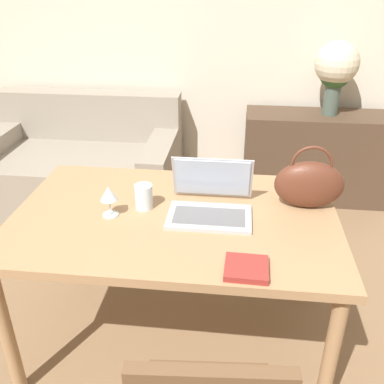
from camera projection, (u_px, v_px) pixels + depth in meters
wall_back at (225, 23)px, 3.39m from camera, size 10.00×0.06×2.70m
dining_table at (175, 229)px, 1.97m from camera, size 1.47×0.93×0.75m
couch at (82, 166)px, 3.55m from camera, size 1.57×0.93×0.82m
sideboard at (316, 157)px, 3.51m from camera, size 1.17×0.40×0.73m
laptop at (211, 198)px, 1.94m from camera, size 0.37×0.32×0.24m
drinking_glass at (144, 197)px, 1.96m from camera, size 0.08×0.08×0.12m
wine_glass at (109, 195)px, 1.88m from camera, size 0.08×0.08×0.14m
handbag at (309, 184)px, 1.94m from camera, size 0.31×0.12×0.30m
flower_vase at (336, 68)px, 3.17m from camera, size 0.32×0.32×0.55m
book at (246, 268)px, 1.57m from camera, size 0.17×0.16×0.02m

